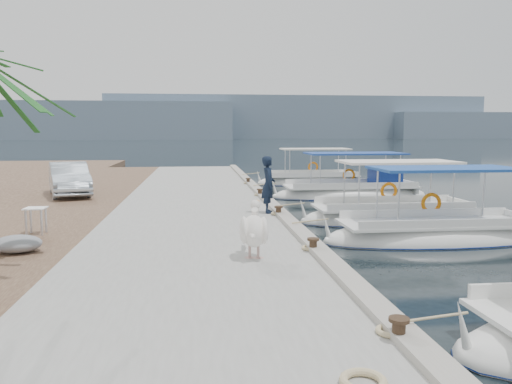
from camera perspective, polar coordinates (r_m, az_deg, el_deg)
ground at (r=15.30m, az=4.79°, el=-5.50°), size 400.00×400.00×0.00m
concrete_quay at (r=19.87m, az=-6.63°, el=-1.89°), size 6.00×40.00×0.50m
quay_curb at (r=20.02m, az=1.35°, el=-0.88°), size 0.44×40.00×0.12m
cobblestone_strip at (r=20.49m, az=-20.76°, el=-2.03°), size 4.00×40.00×0.50m
distant_hills at (r=218.61m, az=1.91°, el=8.13°), size 330.00×60.00×18.00m
fishing_caique_b at (r=16.04m, az=19.99°, el=-4.86°), size 7.12×2.30×2.83m
fishing_caique_c at (r=18.91m, az=15.23°, el=-2.92°), size 6.88×2.34×2.83m
fishing_caique_d at (r=25.46m, az=10.93°, el=-0.16°), size 7.98×2.59×2.83m
fishing_caique_e at (r=31.26m, az=6.41°, el=1.12°), size 6.96×2.18×2.83m
mooring_bollards at (r=16.55m, az=2.59°, el=-2.08°), size 0.28×20.28×0.33m
pelican at (r=11.04m, az=-0.22°, el=-4.30°), size 0.70×1.61×1.24m
fisherman at (r=17.06m, az=1.42°, el=0.85°), size 0.51×0.74×1.95m
parked_car at (r=23.28m, az=-20.56°, el=1.42°), size 2.79×4.62×1.44m
tarp_bundle at (r=12.88m, az=-25.63°, el=-5.36°), size 1.10×0.90×0.40m
folding_table at (r=14.85m, az=-23.88°, el=-2.44°), size 0.55×0.55×0.73m
rope_coil at (r=6.02m, az=12.17°, el=-20.40°), size 0.54×0.54×0.10m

